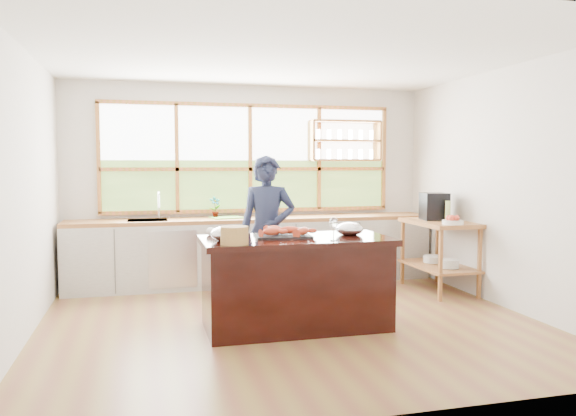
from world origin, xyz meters
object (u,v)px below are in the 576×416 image
object	(u,v)px
island	(296,282)
wicker_basket	(234,235)
espresso_machine	(434,206)
cook	(267,232)

from	to	relation	value
island	wicker_basket	distance (m)	0.90
island	wicker_basket	xyz separation A→B (m)	(-0.66, -0.31, 0.53)
wicker_basket	espresso_machine	bearing A→B (deg)	28.53
espresso_machine	wicker_basket	xyz separation A→B (m)	(-2.85, -1.55, -0.09)
espresso_machine	wicker_basket	size ratio (longest dim) A/B	1.38
island	espresso_machine	size ratio (longest dim) A/B	5.31
espresso_machine	wicker_basket	bearing A→B (deg)	-142.22
espresso_machine	cook	bearing A→B (deg)	-161.09
wicker_basket	cook	bearing A→B (deg)	64.36
island	wicker_basket	bearing A→B (deg)	-154.94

